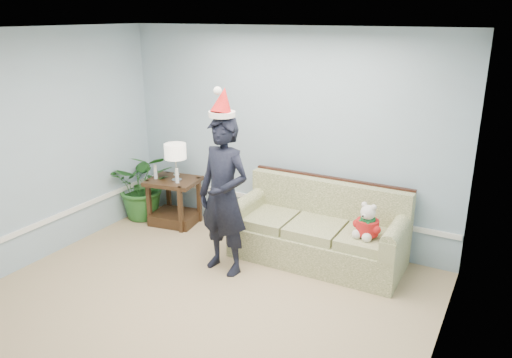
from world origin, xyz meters
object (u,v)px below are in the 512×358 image
at_px(houseplant, 144,185).
at_px(teddy_bear, 367,225).
at_px(side_table, 175,206).
at_px(man, 224,196).
at_px(sofa, 319,233).
at_px(table_lamp, 175,153).

distance_m(houseplant, teddy_bear, 3.33).
height_order(side_table, man, man).
relative_size(sofa, teddy_bear, 5.00).
xyz_separation_m(table_lamp, man, (1.24, -0.76, -0.15)).
height_order(sofa, side_table, sofa).
xyz_separation_m(side_table, table_lamp, (0.10, -0.04, 0.80)).
xyz_separation_m(sofa, houseplant, (-2.70, -0.01, 0.16)).
bearing_deg(sofa, table_lamp, -179.92).
distance_m(sofa, table_lamp, 2.21).
relative_size(man, teddy_bear, 4.48).
bearing_deg(sofa, houseplant, 179.89).
xyz_separation_m(houseplant, teddy_bear, (3.32, -0.18, 0.14)).
xyz_separation_m(table_lamp, teddy_bear, (2.71, -0.17, -0.41)).
relative_size(side_table, teddy_bear, 1.87).
relative_size(sofa, man, 1.12).
bearing_deg(teddy_bear, houseplant, -168.30).
distance_m(man, teddy_bear, 1.61).
distance_m(sofa, houseplant, 2.70).
bearing_deg(sofa, man, -138.01).
relative_size(sofa, table_lamp, 3.84).
xyz_separation_m(sofa, table_lamp, (-2.09, -0.01, 0.72)).
distance_m(table_lamp, houseplant, 0.82).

